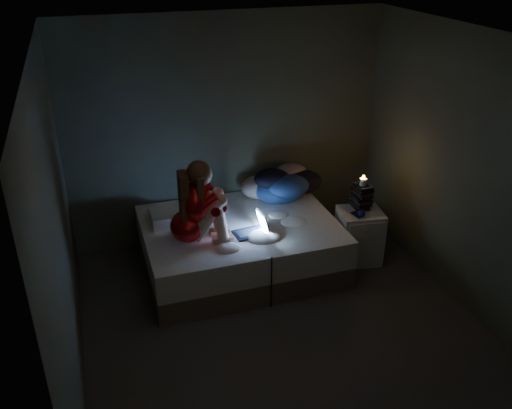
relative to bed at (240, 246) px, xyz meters
name	(u,v)px	position (x,y,z in m)	size (l,w,h in m)	color
floor	(284,328)	(0.10, -1.10, -0.29)	(3.60, 3.80, 0.02)	#3A3534
ceiling	(292,41)	(0.10, -1.10, 2.33)	(3.60, 3.80, 0.02)	silver
wall_back	(227,131)	(0.10, 0.81, 1.02)	(3.60, 0.02, 2.60)	#4C5445
wall_front	(416,356)	(0.10, -3.01, 1.02)	(3.60, 0.02, 2.60)	#4C5445
wall_left	(58,237)	(-1.71, -1.10, 1.02)	(0.02, 3.80, 2.60)	#4C5445
wall_right	(471,176)	(1.91, -1.10, 1.02)	(0.02, 3.80, 2.60)	#4C5445
bed	(240,246)	(0.00, 0.00, 0.00)	(2.02, 1.51, 0.55)	silver
pillow	(173,217)	(-0.66, 0.24, 0.34)	(0.46, 0.32, 0.13)	white
woman	(186,204)	(-0.59, -0.23, 0.71)	(0.53, 0.35, 0.86)	maroon
laptop	(250,224)	(0.04, -0.25, 0.40)	(0.34, 0.24, 0.24)	black
clothes_pile	(280,183)	(0.61, 0.43, 0.48)	(0.67, 0.53, 0.40)	navy
nightstand	(359,236)	(1.30, -0.25, 0.03)	(0.46, 0.40, 0.61)	silver
book_stack	(362,197)	(1.34, -0.15, 0.46)	(0.19, 0.25, 0.26)	black
candle	(363,183)	(1.34, -0.15, 0.63)	(0.07, 0.07, 0.08)	beige
phone	(358,215)	(1.22, -0.32, 0.34)	(0.07, 0.14, 0.01)	black
blue_orb	(363,213)	(1.26, -0.36, 0.37)	(0.08, 0.08, 0.08)	#16184E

